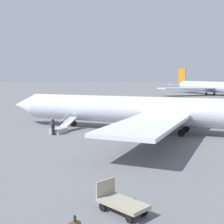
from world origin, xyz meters
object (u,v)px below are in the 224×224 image
(airplane_far_left, at_px, (217,87))
(airplane_main, at_px, (166,111))
(boarding_stairs, at_px, (61,129))
(passenger, at_px, (53,125))
(luggage_cart, at_px, (121,202))

(airplane_far_left, bearing_deg, airplane_main, -40.93)
(airplane_far_left, distance_m, boarding_stairs, 74.59)
(airplane_main, height_order, airplane_far_left, airplane_far_left)
(airplane_far_left, xyz_separation_m, passenger, (38.49, 65.60, -1.59))
(airplane_far_left, bearing_deg, luggage_cart, -39.29)
(boarding_stairs, bearing_deg, luggage_cart, -140.48)
(airplane_far_left, height_order, luggage_cart, airplane_far_left)
(airplane_main, relative_size, airplane_far_left, 0.75)
(airplane_main, height_order, luggage_cart, airplane_main)
(luggage_cart, bearing_deg, boarding_stairs, -28.42)
(boarding_stairs, xyz_separation_m, luggage_cart, (-5.62, 19.22, 0.07))
(boarding_stairs, xyz_separation_m, passenger, (0.55, 1.41, 0.61))
(boarding_stairs, height_order, passenger, boarding_stairs)
(luggage_cart, bearing_deg, airplane_main, -60.05)
(airplane_main, bearing_deg, passenger, 28.74)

